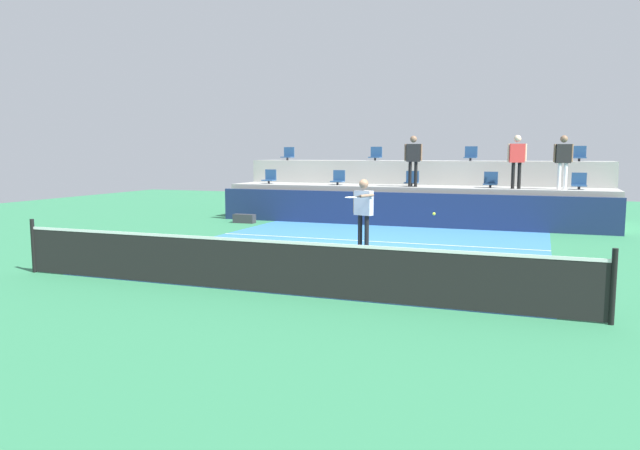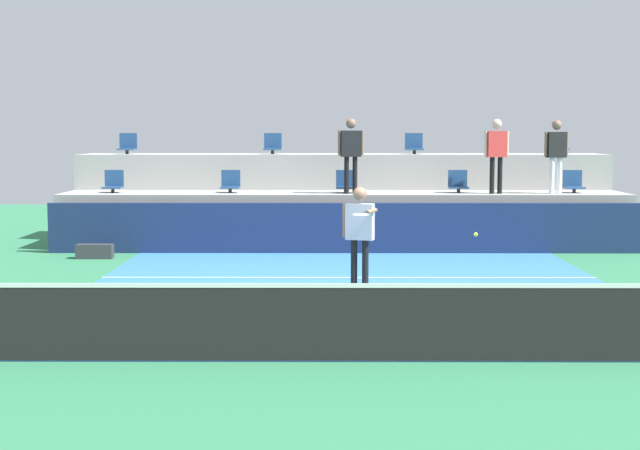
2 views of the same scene
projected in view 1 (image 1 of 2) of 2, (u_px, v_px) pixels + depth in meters
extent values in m
plane|color=#2D754C|center=(345.00, 256.00, 13.73)|extent=(40.00, 40.00, 0.00)
cube|color=teal|center=(357.00, 249.00, 14.66)|extent=(9.00, 10.00, 0.01)
cube|color=white|center=(372.00, 241.00, 15.96)|extent=(9.00, 0.06, 0.00)
cylinder|color=black|center=(33.00, 246.00, 11.76)|extent=(0.08, 0.08, 1.07)
cylinder|color=black|center=(613.00, 287.00, 8.14)|extent=(0.08, 0.08, 1.07)
cube|color=black|center=(270.00, 267.00, 9.96)|extent=(10.40, 0.01, 0.87)
cube|color=white|center=(270.00, 241.00, 9.91)|extent=(10.40, 0.02, 0.05)
cube|color=navy|center=(402.00, 210.00, 19.24)|extent=(13.00, 0.16, 1.10)
cube|color=#9E9E99|center=(411.00, 204.00, 20.44)|extent=(13.00, 1.80, 1.25)
cube|color=#9E9E99|center=(421.00, 189.00, 22.07)|extent=(13.00, 1.80, 2.10)
cylinder|color=#2D2D33|center=(269.00, 182.00, 22.08)|extent=(0.08, 0.08, 0.10)
cube|color=navy|center=(269.00, 180.00, 22.08)|extent=(0.44, 0.40, 0.04)
cube|color=navy|center=(271.00, 174.00, 22.22)|extent=(0.44, 0.04, 0.38)
cylinder|color=#2D2D33|center=(338.00, 183.00, 21.14)|extent=(0.08, 0.08, 0.10)
cube|color=navy|center=(338.00, 181.00, 21.13)|extent=(0.44, 0.40, 0.04)
cube|color=navy|center=(339.00, 175.00, 21.27)|extent=(0.44, 0.04, 0.38)
cylinder|color=#2D2D33|center=(411.00, 185.00, 20.21)|extent=(0.08, 0.08, 0.10)
cube|color=navy|center=(411.00, 183.00, 20.20)|extent=(0.44, 0.40, 0.04)
cube|color=navy|center=(413.00, 176.00, 20.34)|extent=(0.44, 0.04, 0.38)
cylinder|color=#2D2D33|center=(490.00, 186.00, 19.30)|extent=(0.08, 0.08, 0.10)
cube|color=navy|center=(490.00, 184.00, 19.29)|extent=(0.44, 0.40, 0.04)
cube|color=navy|center=(491.00, 177.00, 19.44)|extent=(0.44, 0.04, 0.38)
cylinder|color=#2D2D33|center=(579.00, 188.00, 18.38)|extent=(0.08, 0.08, 0.10)
cube|color=navy|center=(579.00, 186.00, 18.37)|extent=(0.44, 0.40, 0.04)
cube|color=navy|center=(579.00, 179.00, 18.51)|extent=(0.44, 0.04, 0.38)
cylinder|color=#2D2D33|center=(287.00, 159.00, 23.66)|extent=(0.08, 0.08, 0.10)
cube|color=navy|center=(287.00, 157.00, 23.66)|extent=(0.44, 0.40, 0.04)
cube|color=navy|center=(289.00, 152.00, 23.80)|extent=(0.44, 0.04, 0.38)
cylinder|color=#2D2D33|center=(375.00, 159.00, 22.40)|extent=(0.08, 0.08, 0.10)
cube|color=navy|center=(375.00, 157.00, 22.39)|extent=(0.44, 0.40, 0.04)
cube|color=navy|center=(376.00, 152.00, 22.54)|extent=(0.44, 0.04, 0.38)
cylinder|color=#2D2D33|center=(470.00, 159.00, 21.17)|extent=(0.08, 0.08, 0.10)
cube|color=navy|center=(470.00, 158.00, 21.17)|extent=(0.44, 0.40, 0.04)
cube|color=navy|center=(471.00, 152.00, 21.31)|extent=(0.44, 0.04, 0.38)
cylinder|color=#2D2D33|center=(579.00, 160.00, 19.93)|extent=(0.08, 0.08, 0.10)
cube|color=navy|center=(579.00, 158.00, 19.92)|extent=(0.44, 0.40, 0.04)
cube|color=navy|center=(579.00, 151.00, 20.06)|extent=(0.44, 0.04, 0.38)
cylinder|color=black|center=(360.00, 232.00, 14.64)|extent=(0.14, 0.14, 0.85)
cylinder|color=black|center=(367.00, 233.00, 14.53)|extent=(0.14, 0.14, 0.85)
cube|color=#B2B2B7|center=(364.00, 203.00, 14.50)|extent=(0.50, 0.31, 0.60)
sphere|color=#846047|center=(364.00, 184.00, 14.44)|extent=(0.29, 0.29, 0.23)
cylinder|color=#846047|center=(355.00, 202.00, 14.66)|extent=(0.09, 0.09, 0.57)
cylinder|color=#846047|center=(367.00, 196.00, 14.10)|extent=(0.23, 0.54, 0.07)
cylinder|color=black|center=(358.00, 197.00, 13.81)|extent=(0.11, 0.26, 0.04)
ellipsoid|color=silver|center=(351.00, 197.00, 13.59)|extent=(0.34, 0.38, 0.03)
cylinder|color=black|center=(410.00, 174.00, 19.87)|extent=(0.13, 0.13, 0.84)
cylinder|color=black|center=(416.00, 174.00, 19.83)|extent=(0.13, 0.13, 0.84)
cube|color=black|center=(413.00, 153.00, 19.76)|extent=(0.47, 0.25, 0.59)
sphere|color=#846047|center=(414.00, 139.00, 19.71)|extent=(0.26, 0.26, 0.23)
cylinder|color=#846047|center=(405.00, 152.00, 19.82)|extent=(0.08, 0.08, 0.56)
cylinder|color=#846047|center=(421.00, 152.00, 19.71)|extent=(0.08, 0.08, 0.56)
cylinder|color=black|center=(513.00, 176.00, 18.71)|extent=(0.13, 0.13, 0.83)
cylinder|color=black|center=(519.00, 176.00, 18.69)|extent=(0.13, 0.13, 0.83)
cube|color=red|center=(517.00, 153.00, 18.62)|extent=(0.48, 0.27, 0.59)
sphere|color=beige|center=(518.00, 139.00, 18.56)|extent=(0.27, 0.27, 0.22)
cylinder|color=beige|center=(508.00, 153.00, 18.65)|extent=(0.08, 0.08, 0.55)
cylinder|color=beige|center=(526.00, 153.00, 18.58)|extent=(0.08, 0.08, 0.55)
cylinder|color=white|center=(559.00, 176.00, 18.24)|extent=(0.13, 0.13, 0.82)
cylinder|color=white|center=(565.00, 176.00, 18.22)|extent=(0.13, 0.13, 0.82)
cube|color=black|center=(563.00, 154.00, 18.15)|extent=(0.47, 0.28, 0.58)
sphere|color=#846047|center=(564.00, 139.00, 18.09)|extent=(0.27, 0.27, 0.22)
cylinder|color=#846047|center=(555.00, 153.00, 18.18)|extent=(0.08, 0.08, 0.55)
cylinder|color=#846047|center=(572.00, 153.00, 18.11)|extent=(0.08, 0.08, 0.55)
sphere|color=#CCE033|center=(434.00, 214.00, 13.28)|extent=(0.07, 0.07, 0.07)
cube|color=#333338|center=(244.00, 219.00, 20.25)|extent=(0.76, 0.28, 0.30)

